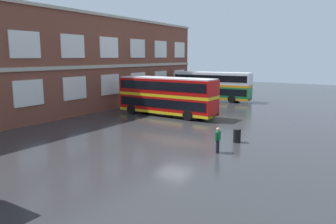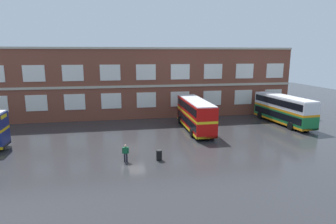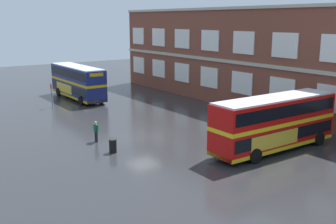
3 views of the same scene
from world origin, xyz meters
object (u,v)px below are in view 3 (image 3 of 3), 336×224
object	(u,v)px
double_decker_middle	(275,122)
bus_stand_flag	(51,93)
waiting_passenger	(96,131)
station_litter_bin	(113,146)
double_decker_near	(77,82)

from	to	relation	value
double_decker_middle	bus_stand_flag	xyz separation A→B (m)	(-24.21, -8.62, -0.51)
double_decker_middle	waiting_passenger	bearing A→B (deg)	-133.43
station_litter_bin	double_decker_middle	bearing A→B (deg)	58.02
double_decker_middle	station_litter_bin	world-z (taller)	double_decker_middle
double_decker_middle	double_decker_near	bearing A→B (deg)	-171.37
bus_stand_flag	waiting_passenger	bearing A→B (deg)	-5.87
station_litter_bin	bus_stand_flag	bearing A→B (deg)	174.71
bus_stand_flag	station_litter_bin	xyz separation A→B (m)	(17.79, -1.65, -1.12)
waiting_passenger	station_litter_bin	xyz separation A→B (m)	(3.17, -0.14, -0.41)
double_decker_near	station_litter_bin	size ratio (longest dim) A/B	10.70
station_litter_bin	double_decker_near	bearing A→B (deg)	163.82
double_decker_middle	waiting_passenger	distance (m)	13.99
double_decker_near	double_decker_middle	world-z (taller)	same
waiting_passenger	station_litter_bin	bearing A→B (deg)	-2.60
station_litter_bin	waiting_passenger	bearing A→B (deg)	177.40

